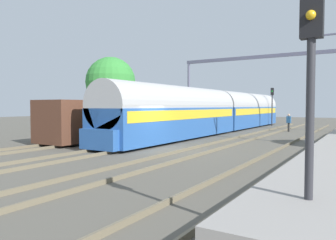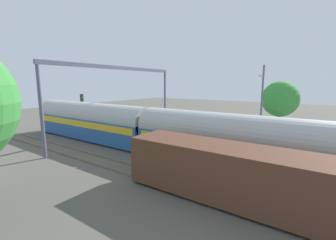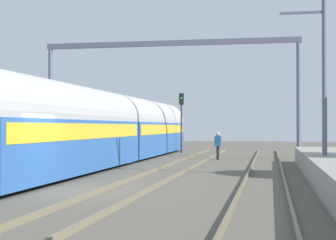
% 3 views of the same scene
% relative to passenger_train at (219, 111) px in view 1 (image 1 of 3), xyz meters
% --- Properties ---
extents(ground, '(120.00, 120.00, 0.00)m').
position_rel_passenger_train_xyz_m(ground, '(2.15, -13.39, -1.97)').
color(ground, '#58544B').
extents(track_far_west, '(1.52, 60.00, 0.16)m').
position_rel_passenger_train_xyz_m(track_far_west, '(-4.31, -13.39, -1.89)').
color(track_far_west, '#6C624C').
rests_on(track_far_west, ground).
extents(track_west, '(1.51, 60.00, 0.16)m').
position_rel_passenger_train_xyz_m(track_west, '(-0.00, -13.39, -1.89)').
color(track_west, '#6C624C').
rests_on(track_west, ground).
extents(track_east, '(1.51, 60.00, 0.16)m').
position_rel_passenger_train_xyz_m(track_east, '(4.31, -13.39, -1.89)').
color(track_east, '#6C624C').
rests_on(track_east, ground).
extents(track_far_east, '(1.52, 60.00, 0.16)m').
position_rel_passenger_train_xyz_m(track_far_east, '(8.61, -13.39, -1.89)').
color(track_far_east, '#6C624C').
rests_on(track_far_east, ground).
extents(passenger_train, '(2.93, 32.85, 3.82)m').
position_rel_passenger_train_xyz_m(passenger_train, '(0.00, 0.00, 0.00)').
color(passenger_train, '#28569E').
rests_on(passenger_train, ground).
extents(freight_car, '(2.80, 13.00, 2.70)m').
position_rel_passenger_train_xyz_m(freight_car, '(-4.31, -9.87, -0.50)').
color(freight_car, '#563323').
rests_on(freight_car, ground).
extents(person_crossing, '(0.42, 0.27, 1.73)m').
position_rel_passenger_train_xyz_m(person_crossing, '(5.60, 3.78, -0.94)').
color(person_crossing, black).
rests_on(person_crossing, ground).
extents(railway_signal_near, '(0.36, 0.30, 4.52)m').
position_rel_passenger_train_xyz_m(railway_signal_near, '(11.32, -23.27, 0.95)').
color(railway_signal_near, '#2D2D33').
rests_on(railway_signal_near, ground).
extents(railway_signal_far, '(0.36, 0.30, 4.71)m').
position_rel_passenger_train_xyz_m(railway_signal_far, '(1.92, 12.25, 1.07)').
color(railway_signal_far, '#2D2D33').
rests_on(railway_signal_far, ground).
extents(catenary_gantry, '(17.32, 0.28, 7.86)m').
position_rel_passenger_train_xyz_m(catenary_gantry, '(2.15, 5.70, 3.98)').
color(catenary_gantry, slate).
rests_on(catenary_gantry, ground).
extents(tree_west_background, '(5.68, 5.68, 8.08)m').
position_rel_passenger_train_xyz_m(tree_west_background, '(-13.21, -0.40, 3.26)').
color(tree_west_background, '#4C3826').
rests_on(tree_west_background, ground).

